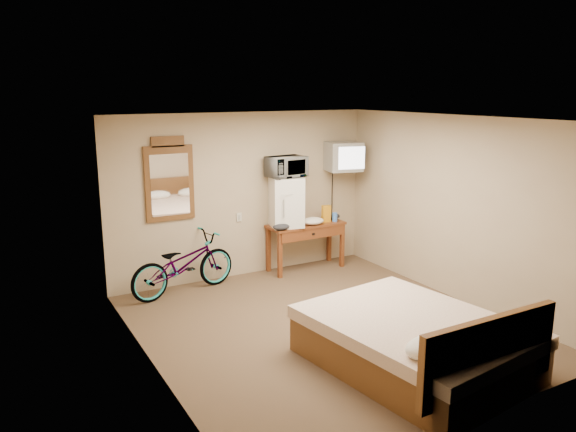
# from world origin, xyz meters

# --- Properties ---
(room) EXTENTS (4.60, 4.64, 2.50)m
(room) POSITION_xyz_m (-0.00, 0.00, 1.25)
(room) COLOR #473323
(room) RESTS_ON ground
(desk) EXTENTS (1.25, 0.49, 0.75)m
(desk) POSITION_xyz_m (0.96, 2.00, 0.62)
(desk) COLOR brown
(desk) RESTS_ON floor
(mini_fridge) EXTENTS (0.56, 0.55, 0.77)m
(mini_fridge) POSITION_xyz_m (0.61, 2.04, 1.13)
(mini_fridge) COLOR white
(mini_fridge) RESTS_ON desk
(microwave) EXTENTS (0.61, 0.45, 0.31)m
(microwave) POSITION_xyz_m (0.61, 2.04, 1.68)
(microwave) COLOR white
(microwave) RESTS_ON mini_fridge
(snack_bag) EXTENTS (0.14, 0.09, 0.27)m
(snack_bag) POSITION_xyz_m (1.30, 1.98, 0.88)
(snack_bag) COLOR orange
(snack_bag) RESTS_ON desk
(blue_cup) EXTENTS (0.08, 0.08, 0.14)m
(blue_cup) POSITION_xyz_m (1.44, 1.94, 0.82)
(blue_cup) COLOR #437FE6
(blue_cup) RESTS_ON desk
(cloth_cream) EXTENTS (0.36, 0.28, 0.11)m
(cloth_cream) POSITION_xyz_m (1.03, 1.93, 0.81)
(cloth_cream) COLOR beige
(cloth_cream) RESTS_ON desk
(cloth_dark_a) EXTENTS (0.27, 0.20, 0.10)m
(cloth_dark_a) POSITION_xyz_m (0.42, 1.86, 0.80)
(cloth_dark_a) COLOR black
(cloth_dark_a) RESTS_ON desk
(cloth_dark_b) EXTENTS (0.21, 0.17, 0.10)m
(cloth_dark_b) POSITION_xyz_m (1.52, 2.08, 0.80)
(cloth_dark_b) COLOR black
(cloth_dark_b) RESTS_ON desk
(crt_television) EXTENTS (0.61, 0.65, 0.46)m
(crt_television) POSITION_xyz_m (1.65, 2.02, 1.77)
(crt_television) COLOR black
(crt_television) RESTS_ON room
(wall_mirror) EXTENTS (0.70, 0.04, 1.19)m
(wall_mirror) POSITION_xyz_m (-1.15, 2.27, 1.58)
(wall_mirror) COLOR brown
(wall_mirror) RESTS_ON room
(bicycle) EXTENTS (1.70, 0.89, 0.85)m
(bicycle) POSITION_xyz_m (-1.10, 1.95, 0.43)
(bicycle) COLOR black
(bicycle) RESTS_ON floor
(bed) EXTENTS (1.90, 2.36, 0.90)m
(bed) POSITION_xyz_m (0.25, -1.37, 0.29)
(bed) COLOR brown
(bed) RESTS_ON floor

